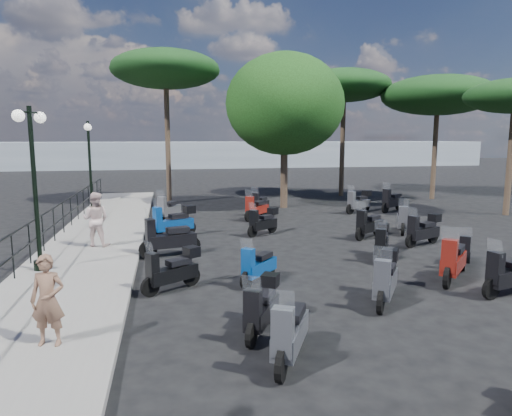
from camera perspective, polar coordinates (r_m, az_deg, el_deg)
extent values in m
plane|color=black|center=(12.01, 9.66, -8.26)|extent=(120.00, 120.00, 0.00)
cube|color=slate|center=(14.34, -20.33, -5.57)|extent=(3.00, 30.00, 0.15)
cylinder|color=black|center=(12.37, -28.12, -5.33)|extent=(0.04, 0.04, 1.10)
cylinder|color=black|center=(13.65, -26.46, -3.97)|extent=(0.04, 0.04, 1.10)
cylinder|color=black|center=(14.94, -25.09, -2.84)|extent=(0.04, 0.04, 1.10)
cylinder|color=black|center=(16.25, -23.94, -1.88)|extent=(0.04, 0.04, 1.10)
cylinder|color=black|center=(17.57, -22.97, -1.07)|extent=(0.04, 0.04, 1.10)
cylinder|color=black|center=(18.89, -22.13, -0.38)|extent=(0.04, 0.04, 1.10)
cylinder|color=black|center=(20.22, -21.40, 0.23)|extent=(0.04, 0.04, 1.10)
cylinder|color=black|center=(21.55, -20.76, 0.76)|extent=(0.04, 0.04, 1.10)
cylinder|color=black|center=(22.89, -20.19, 1.23)|extent=(0.04, 0.04, 1.10)
cylinder|color=black|center=(24.23, -19.69, 1.64)|extent=(0.04, 0.04, 1.10)
cylinder|color=black|center=(25.58, -19.24, 2.02)|extent=(0.04, 0.04, 1.10)
cylinder|color=black|center=(26.93, -18.84, 2.35)|extent=(0.04, 0.04, 1.10)
cube|color=black|center=(14.20, -25.89, -1.28)|extent=(0.04, 26.00, 0.04)
cube|color=black|center=(14.29, -25.74, -3.38)|extent=(0.04, 26.00, 0.04)
cylinder|color=black|center=(12.98, -25.32, -6.45)|extent=(0.33, 0.33, 0.25)
cylinder|color=black|center=(12.64, -25.90, 2.04)|extent=(0.11, 0.11, 4.11)
cylinder|color=black|center=(12.58, -26.48, 10.66)|extent=(0.29, 0.90, 0.04)
sphere|color=white|center=(12.98, -25.39, 10.19)|extent=(0.29, 0.29, 0.29)
sphere|color=white|center=(12.19, -27.58, 10.19)|extent=(0.29, 0.29, 0.29)
cylinder|color=black|center=(20.71, -19.74, -0.69)|extent=(0.32, 0.32, 0.24)
cylinder|color=black|center=(20.50, -20.01, 4.53)|extent=(0.11, 0.11, 4.03)
cylinder|color=black|center=(20.47, -20.29, 9.74)|extent=(0.15, 0.90, 0.04)
sphere|color=white|center=(20.92, -20.22, 9.43)|extent=(0.28, 0.28, 0.28)
sphere|color=white|center=(20.01, -20.32, 9.48)|extent=(0.28, 0.28, 0.28)
imported|color=brown|center=(8.21, -24.59, -10.45)|extent=(0.60, 0.45, 1.50)
imported|color=beige|center=(14.96, -19.39, -1.34)|extent=(0.96, 0.83, 1.69)
cylinder|color=black|center=(6.96, 3.17, -19.05)|extent=(0.32, 0.49, 0.50)
cylinder|color=black|center=(8.05, 5.16, -15.03)|extent=(0.32, 0.49, 0.50)
cube|color=#51545A|center=(7.47, 4.35, -15.44)|extent=(0.92, 1.36, 0.35)
cube|color=black|center=(7.51, 4.65, -12.90)|extent=(0.56, 0.69, 0.14)
cube|color=#51545A|center=(6.82, 3.36, -15.20)|extent=(0.38, 0.34, 0.72)
plane|color=white|center=(6.59, 3.28, -11.72)|extent=(0.39, 0.25, 0.38)
cylinder|color=black|center=(10.50, -13.10, -9.59)|extent=(0.43, 0.32, 0.45)
cylinder|color=black|center=(11.09, -8.07, -8.45)|extent=(0.43, 0.32, 0.45)
cube|color=black|center=(10.76, -10.33, -8.11)|extent=(1.19, 0.93, 0.32)
cube|color=black|center=(10.77, -9.66, -6.62)|extent=(0.62, 0.54, 0.13)
cube|color=black|center=(10.41, -12.83, -7.26)|extent=(0.33, 0.35, 0.66)
plane|color=white|center=(10.28, -13.18, -5.05)|extent=(0.26, 0.34, 0.35)
cube|color=black|center=(10.94, -8.06, -5.43)|extent=(0.43, 0.43, 0.24)
cylinder|color=black|center=(13.69, -13.36, -5.10)|extent=(0.54, 0.25, 0.53)
cylinder|color=black|center=(14.03, -8.04, -4.60)|extent=(0.54, 0.25, 0.53)
cube|color=black|center=(13.82, -10.47, -4.03)|extent=(1.49, 0.74, 0.38)
cube|color=black|center=(13.80, -9.75, -2.70)|extent=(0.73, 0.50, 0.16)
cube|color=black|center=(13.60, -13.07, -2.98)|extent=(0.32, 0.38, 0.78)
plane|color=white|center=(13.50, -13.42, -0.92)|extent=(0.19, 0.43, 0.41)
cylinder|color=black|center=(16.17, -12.43, -2.98)|extent=(0.51, 0.31, 0.51)
cylinder|color=black|center=(16.69, -8.36, -2.49)|extent=(0.51, 0.31, 0.51)
cube|color=#0C4290|center=(16.41, -10.21, -2.05)|extent=(1.42, 0.90, 0.36)
cube|color=black|center=(16.43, -9.67, -0.96)|extent=(0.72, 0.56, 0.15)
cube|color=#0C4290|center=(16.11, -12.21, -1.23)|extent=(0.35, 0.39, 0.75)
plane|color=white|center=(16.01, -12.47, 0.45)|extent=(0.24, 0.41, 0.40)
cube|color=black|center=(16.59, -8.35, -0.16)|extent=(0.47, 0.46, 0.28)
cylinder|color=black|center=(19.21, -11.77, -1.13)|extent=(0.35, 0.48, 0.50)
cylinder|color=black|center=(20.26, -9.91, -0.57)|extent=(0.35, 0.48, 0.50)
cube|color=gray|center=(19.75, -10.75, -0.29)|extent=(1.00, 1.33, 0.35)
cube|color=black|center=(19.85, -10.52, 0.62)|extent=(0.59, 0.69, 0.15)
cube|color=gray|center=(19.21, -11.68, 0.31)|extent=(0.38, 0.36, 0.73)
plane|color=white|center=(19.09, -11.82, 1.67)|extent=(0.38, 0.27, 0.39)
cylinder|color=black|center=(7.93, -0.57, -15.56)|extent=(0.30, 0.44, 0.45)
cylinder|color=black|center=(8.92, 1.72, -12.72)|extent=(0.30, 0.44, 0.45)
cube|color=black|center=(8.40, 0.75, -12.88)|extent=(0.86, 1.22, 0.32)
cube|color=black|center=(8.45, 1.07, -10.85)|extent=(0.51, 0.63, 0.13)
cube|color=black|center=(7.83, -0.40, -12.48)|extent=(0.34, 0.31, 0.65)
plane|color=white|center=(7.64, -0.53, -9.68)|extent=(0.35, 0.23, 0.35)
cube|color=black|center=(8.74, 1.77, -9.02)|extent=(0.41, 0.42, 0.24)
cylinder|color=black|center=(9.63, 15.31, -11.24)|extent=(0.36, 0.47, 0.50)
cylinder|color=black|center=(10.80, 16.23, -9.07)|extent=(0.36, 0.47, 0.50)
cube|color=#51545A|center=(10.20, 15.88, -9.01)|extent=(1.05, 1.31, 0.35)
cube|color=black|center=(10.29, 16.08, -7.19)|extent=(0.61, 0.69, 0.15)
cube|color=#51545A|center=(9.55, 15.50, -8.39)|extent=(0.39, 0.36, 0.73)
plane|color=white|center=(9.37, 15.56, -5.77)|extent=(0.37, 0.29, 0.39)
cube|color=black|center=(10.64, 16.40, -5.63)|extent=(0.47, 0.48, 0.27)
cylinder|color=black|center=(10.73, -1.20, -8.99)|extent=(0.36, 0.38, 0.44)
cylinder|color=black|center=(11.63, 1.72, -7.59)|extent=(0.36, 0.38, 0.44)
cube|color=#0C4290|center=(11.17, 0.44, -7.40)|extent=(1.02, 1.08, 0.31)
cube|color=black|center=(11.23, 0.85, -5.97)|extent=(0.57, 0.59, 0.13)
cube|color=#0C4290|center=(10.67, -1.00, -6.75)|extent=(0.34, 0.33, 0.64)
plane|color=white|center=(10.53, -1.17, -4.67)|extent=(0.30, 0.29, 0.34)
cylinder|color=black|center=(16.13, -0.45, -2.92)|extent=(0.41, 0.34, 0.44)
cylinder|color=black|center=(16.95, 2.06, -2.35)|extent=(0.41, 0.34, 0.44)
cube|color=black|center=(16.54, 0.94, -2.05)|extent=(1.14, 0.98, 0.31)
cube|color=black|center=(16.61, 1.30, -1.09)|extent=(0.61, 0.56, 0.13)
cube|color=black|center=(16.11, -0.27, -1.41)|extent=(0.33, 0.34, 0.65)
plane|color=white|center=(16.00, -0.41, 0.03)|extent=(0.27, 0.32, 0.34)
cube|color=black|center=(16.86, 2.11, -0.38)|extent=(0.43, 0.42, 0.24)
cylinder|color=black|center=(20.43, -0.18, -0.38)|extent=(0.36, 0.45, 0.48)
cylinder|color=black|center=(21.52, 1.15, 0.08)|extent=(0.36, 0.45, 0.48)
cube|color=black|center=(20.99, 0.56, 0.36)|extent=(1.03, 1.26, 0.34)
cube|color=black|center=(21.11, 0.74, 1.18)|extent=(0.59, 0.67, 0.14)
cube|color=black|center=(20.43, -0.09, 0.93)|extent=(0.37, 0.35, 0.70)
plane|color=white|center=(20.32, -0.16, 2.17)|extent=(0.36, 0.28, 0.37)
cylinder|color=black|center=(11.29, 27.31, -8.97)|extent=(0.49, 0.22, 0.48)
cube|color=black|center=(11.76, 29.30, -7.51)|extent=(1.35, 0.67, 0.34)
cube|color=black|center=(11.23, 27.73, -6.64)|extent=(0.29, 0.35, 0.70)
plane|color=white|center=(11.08, 27.71, -4.43)|extent=(0.18, 0.39, 0.37)
cylinder|color=black|center=(13.24, 15.19, -5.83)|extent=(0.31, 0.43, 0.45)
cylinder|color=black|center=(14.33, 15.54, -4.73)|extent=(0.31, 0.43, 0.45)
cube|color=black|center=(13.79, 15.42, -4.53)|extent=(0.89, 1.21, 0.32)
cube|color=black|center=(13.89, 15.51, -3.33)|extent=(0.53, 0.63, 0.13)
cube|color=black|center=(13.22, 15.29, -3.94)|extent=(0.35, 0.32, 0.66)
plane|color=white|center=(13.08, 15.34, -2.19)|extent=(0.34, 0.24, 0.35)
cube|color=black|center=(14.22, 15.65, -2.37)|extent=(0.42, 0.43, 0.24)
cylinder|color=black|center=(16.00, 12.87, -3.17)|extent=(0.45, 0.36, 0.48)
cylinder|color=black|center=(17.03, 14.95, -2.54)|extent=(0.45, 0.36, 0.48)
cube|color=black|center=(16.52, 14.05, -2.21)|extent=(1.26, 1.03, 0.34)
cube|color=black|center=(16.62, 14.38, -1.17)|extent=(0.66, 0.59, 0.14)
cube|color=black|center=(15.98, 13.08, -1.51)|extent=(0.35, 0.37, 0.70)
plane|color=white|center=(15.86, 13.02, 0.06)|extent=(0.28, 0.36, 0.37)
cylinder|color=black|center=(19.12, -0.93, -1.01)|extent=(0.41, 0.42, 0.49)
cylinder|color=black|center=(20.13, 1.02, -0.51)|extent=(0.41, 0.42, 0.49)
cube|color=maroon|center=(19.63, 0.15, -0.20)|extent=(1.17, 1.19, 0.35)
cube|color=black|center=(19.74, 0.43, 0.68)|extent=(0.64, 0.65, 0.14)
cube|color=maroon|center=(19.11, -0.79, 0.41)|extent=(0.37, 0.37, 0.71)
plane|color=white|center=(19.00, -0.90, 1.76)|extent=(0.33, 0.33, 0.38)
cylinder|color=black|center=(11.64, 22.79, -8.03)|extent=(0.45, 0.46, 0.53)
cylinder|color=black|center=(12.90, 23.87, -6.49)|extent=(0.45, 0.46, 0.53)
cube|color=maroon|center=(12.27, 23.46, -6.27)|extent=(1.27, 1.29, 0.37)
cube|color=black|center=(12.38, 23.70, -4.68)|extent=(0.70, 0.70, 0.15)
cube|color=maroon|center=(11.59, 23.02, -5.52)|extent=(0.41, 0.40, 0.77)
plane|color=white|center=(11.42, 23.10, -3.18)|extent=(0.36, 0.35, 0.41)
cylinder|color=black|center=(13.30, 24.50, -6.31)|extent=(0.32, 0.40, 0.43)
cylinder|color=black|center=(14.33, 24.58, -5.26)|extent=(0.32, 0.40, 0.43)
cube|color=black|center=(13.82, 24.59, -5.08)|extent=(0.93, 1.11, 0.30)
cube|color=black|center=(13.92, 24.67, -3.94)|extent=(0.53, 0.59, 0.12)
cube|color=black|center=(13.27, 24.62, -4.53)|extent=(0.33, 0.32, 0.62)
plane|color=white|center=(13.14, 24.72, -2.88)|extent=(0.31, 0.26, 0.33)
cylinder|color=black|center=(15.43, 18.80, -3.89)|extent=(0.47, 0.28, 0.47)
cylinder|color=black|center=(16.37, 21.27, -3.31)|extent=(0.47, 0.28, 0.47)
cube|color=black|center=(15.90, 20.21, -2.95)|extent=(1.30, 0.81, 0.33)
cube|color=black|center=(15.98, 20.60, -1.90)|extent=(0.66, 0.50, 0.14)
cube|color=black|center=(15.40, 19.06, -2.21)|extent=(0.32, 0.36, 0.69)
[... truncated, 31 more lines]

